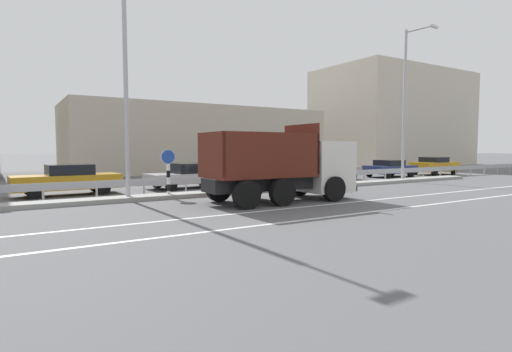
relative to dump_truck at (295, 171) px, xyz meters
name	(u,v)px	position (x,y,z in m)	size (l,w,h in m)	color
ground_plane	(270,200)	(-0.90, 0.54, -1.25)	(320.00, 320.00, 0.00)	#565659
lane_strip_0	(306,207)	(-0.84, -1.78, -1.24)	(66.15, 0.16, 0.01)	silver
lane_strip_1	(347,215)	(-0.84, -3.89, -1.24)	(66.15, 0.16, 0.01)	silver
median_island	(236,191)	(-0.90, 3.47, -1.16)	(36.38, 1.10, 0.18)	gray
median_guardrail	(223,180)	(-0.90, 4.84, -0.68)	(66.15, 0.09, 0.78)	#9EA0A5
dump_truck	(295,171)	(0.00, 0.00, 0.00)	(6.47, 2.79, 3.19)	silver
median_road_sign	(168,173)	(-4.31, 3.47, -0.15)	(0.65, 0.16, 2.14)	white
street_lamp_1	(127,68)	(-6.02, 3.41, 4.18)	(0.71, 2.48, 9.81)	#ADADB2
street_lamp_2	(406,99)	(11.63, 3.51, 4.08)	(0.72, 2.08, 9.71)	#ADADB2
parked_car_3	(68,180)	(-7.93, 6.97, -0.52)	(4.71, 2.02, 1.43)	#B27A14
parked_car_4	(188,175)	(-1.90, 7.10, -0.56)	(4.56, 2.27, 1.36)	#A3A3A8
parked_car_5	(269,171)	(3.22, 6.84, -0.46)	(4.39, 2.25, 1.58)	maroon
parked_car_6	(330,170)	(8.51, 7.13, -0.54)	(4.55, 1.89, 1.39)	gray
parked_car_7	(390,168)	(14.30, 6.88, -0.58)	(4.03, 2.12, 1.29)	navy
parked_car_8	(434,166)	(19.50, 6.67, -0.50)	(4.01, 2.16, 1.45)	#B27A14
background_building_1	(198,140)	(5.56, 22.81, 1.75)	(23.98, 9.53, 6.00)	#B7AD99
background_building_2	(393,119)	(33.31, 22.17, 4.79)	(19.69, 11.71, 12.07)	beige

